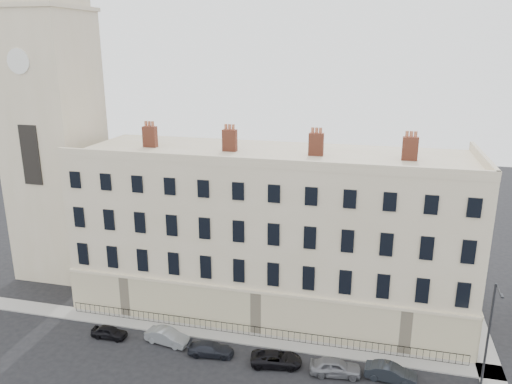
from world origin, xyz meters
TOP-DOWN VIEW (x-y plane):
  - terrace at (-5.97, 11.97)m, footprint 36.22×12.22m
  - church_tower at (-30.00, 14.00)m, footprint 8.00×8.13m
  - pavement_terrace at (-10.00, 5.00)m, footprint 48.00×2.00m
  - pavement_east_return at (13.00, 8.00)m, footprint 2.00×24.00m
  - railings at (-6.00, 5.40)m, footprint 35.00×0.04m
  - car_a at (-18.22, 2.29)m, footprint 3.15×1.28m
  - car_b at (-12.98, 2.70)m, footprint 4.04×1.95m
  - car_c at (-8.82, 1.99)m, footprint 3.93×1.99m
  - car_d at (-3.35, 1.96)m, footprint 4.32×2.53m
  - car_e at (1.32, 1.89)m, footprint 4.12×2.04m
  - car_f at (5.44, 2.23)m, footprint 3.97×1.69m
  - streetlamp at (11.97, 2.87)m, footprint 0.28×1.84m

SIDE VIEW (x-z plane):
  - pavement_terrace at x=-10.00m, z-range 0.00..0.12m
  - pavement_east_return at x=13.00m, z-range 0.00..0.12m
  - car_a at x=-18.22m, z-range 0.00..1.07m
  - car_c at x=-8.82m, z-range 0.00..1.09m
  - railings at x=-6.00m, z-range 0.07..1.03m
  - car_d at x=-3.35m, z-range 0.00..1.13m
  - car_f at x=5.44m, z-range 0.00..1.27m
  - car_b at x=-12.98m, z-range 0.00..1.28m
  - car_e at x=1.32m, z-range 0.00..1.35m
  - streetlamp at x=11.97m, z-range 0.46..8.96m
  - terrace at x=-5.97m, z-range -1.00..16.00m
  - church_tower at x=-30.00m, z-range -3.34..40.66m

